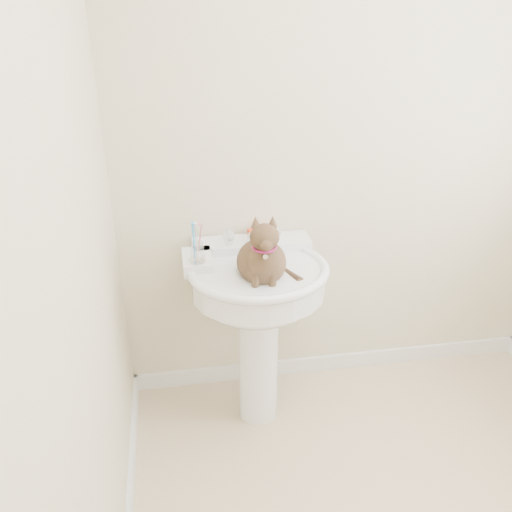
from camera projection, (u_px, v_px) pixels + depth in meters
name	position (u px, v px, depth m)	size (l,w,h in m)	color
wall_back	(349.00, 154.00, 2.52)	(2.20, 0.00, 2.50)	beige
wall_left	(71.00, 295.00, 1.39)	(0.00, 2.20, 2.50)	beige
baseboard_back	(333.00, 362.00, 3.06)	(2.20, 0.02, 0.09)	white
pedestal_sink	(258.00, 297.00, 2.45)	(0.64, 0.63, 0.88)	white
faucet	(253.00, 236.00, 2.48)	(0.28, 0.12, 0.14)	silver
soap_bar	(258.00, 233.00, 2.58)	(0.09, 0.06, 0.03)	#F24117
toothbrush_cup	(197.00, 252.00, 2.32)	(0.07, 0.07, 0.19)	silver
cat	(263.00, 259.00, 2.27)	(0.23, 0.29, 0.43)	brown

